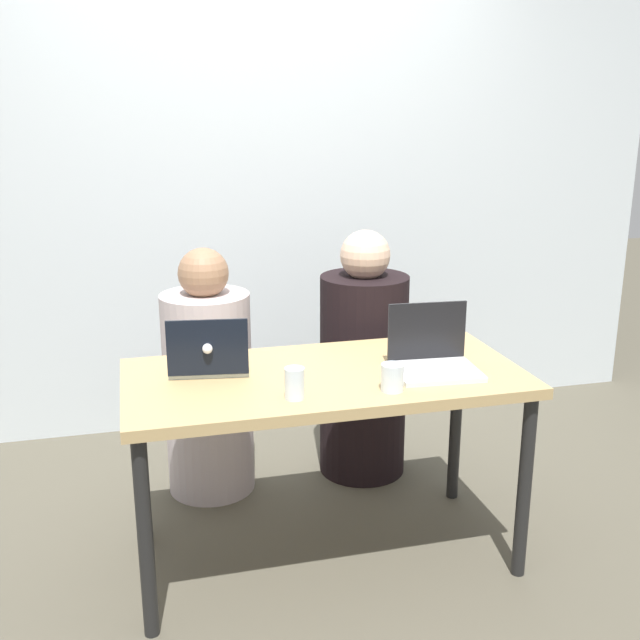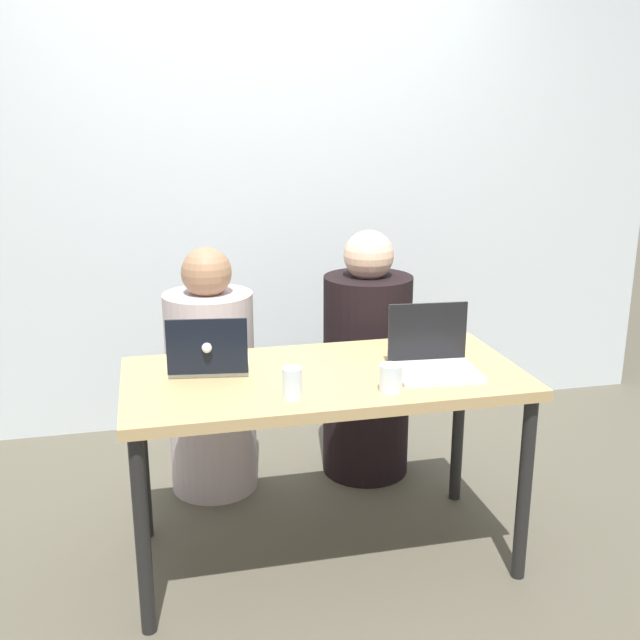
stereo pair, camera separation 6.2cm
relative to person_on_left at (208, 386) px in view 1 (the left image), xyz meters
The scene contains 9 objects.
ground_plane 0.89m from the person_on_left, 61.32° to the right, with size 12.00×12.00×0.00m, color #524E40.
back_wall 1.13m from the person_on_left, 65.38° to the left, with size 4.50×0.10×2.45m, color silver.
desk 0.77m from the person_on_left, 61.32° to the right, with size 1.43×0.69×0.75m.
person_on_left is the anchor object (origin of this frame).
person_on_right 0.72m from the person_on_left, ahead, with size 0.44×0.44×1.15m.
laptop_back_left 0.63m from the person_on_left, 94.67° to the right, with size 0.31×0.27×0.22m.
laptop_front_right 1.08m from the person_on_left, 43.93° to the right, with size 0.31×0.28×0.23m.
water_glass_left 0.94m from the person_on_left, 77.04° to the right, with size 0.07×0.07×0.11m.
water_glass_right 1.07m from the person_on_left, 58.65° to the right, with size 0.08×0.08×0.09m.
Camera 1 is at (-0.65, -2.46, 1.68)m, focal length 42.00 mm.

